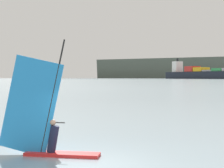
{
  "coord_description": "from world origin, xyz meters",
  "views": [
    {
      "loc": [
        3.3,
        -10.76,
        2.9
      ],
      "look_at": [
        -0.18,
        4.6,
        2.59
      ],
      "focal_mm": 54.57,
      "sensor_mm": 36.0,
      "label": 1
    }
  ],
  "objects": [
    {
      "name": "cargo_ship",
      "position": [
        26.52,
        638.11,
        9.62
      ],
      "size": [
        144.58,
        154.32,
        40.87
      ],
      "rotation": [
        0.0,
        0.0,
        5.46
      ],
      "color": "black",
      "rests_on": "ground_plane"
    },
    {
      "name": "ground_plane",
      "position": [
        0.0,
        0.0,
        0.0
      ],
      "size": [
        4000.0,
        4000.0,
        0.0
      ],
      "primitive_type": "plane",
      "color": "gray"
    },
    {
      "name": "windsurfer",
      "position": [
        -1.92,
        0.96,
        1.09
      ],
      "size": [
        3.91,
        0.79,
        4.37
      ],
      "rotation": [
        0.0,
        0.0,
        0.06
      ],
      "color": "red",
      "rests_on": "ground_plane"
    }
  ]
}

